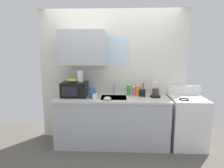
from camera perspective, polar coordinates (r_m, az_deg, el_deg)
kitchen_wall_assembly at (r=3.66m, az=-1.38°, el=4.04°), size 2.82×0.42×2.50m
counter_unit at (r=3.57m, az=0.01°, el=-10.99°), size 2.05×0.63×0.90m
sink_faucet at (r=3.64m, az=0.63°, el=-1.65°), size 0.03×0.03×0.20m
stove_range at (r=3.77m, az=21.67°, el=-10.57°), size 0.60×0.60×1.08m
microwave at (r=3.55m, az=-11.17°, el=-1.60°), size 0.46×0.35×0.27m
banana_bunch at (r=3.53m, az=-12.04°, el=1.12°), size 0.20×0.11×0.07m
paper_towel_roll at (r=3.54m, az=-9.53°, el=2.43°), size 0.11×0.11×0.22m
coffee_maker at (r=3.57m, az=12.86°, el=-2.09°), size 0.19×0.21×0.28m
dish_soap_bottle_green at (r=3.62m, az=5.06°, el=-1.68°), size 0.07×0.07×0.23m
dish_soap_bottle_pink at (r=3.60m, az=6.58°, el=-2.00°), size 0.06×0.06×0.20m
dish_soap_bottle_orange at (r=3.59m, az=7.77°, el=-1.89°), size 0.07×0.07×0.22m
cereal_canister at (r=3.40m, az=-5.95°, el=-2.70°), size 0.10×0.10×0.19m
mug_white at (r=3.31m, az=-5.15°, el=-3.83°), size 0.08×0.08×0.09m
utensil_crock at (r=3.55m, az=9.15°, el=-2.59°), size 0.11×0.11×0.29m
small_bowl at (r=3.24m, az=-1.42°, el=-4.40°), size 0.13×0.13×0.06m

